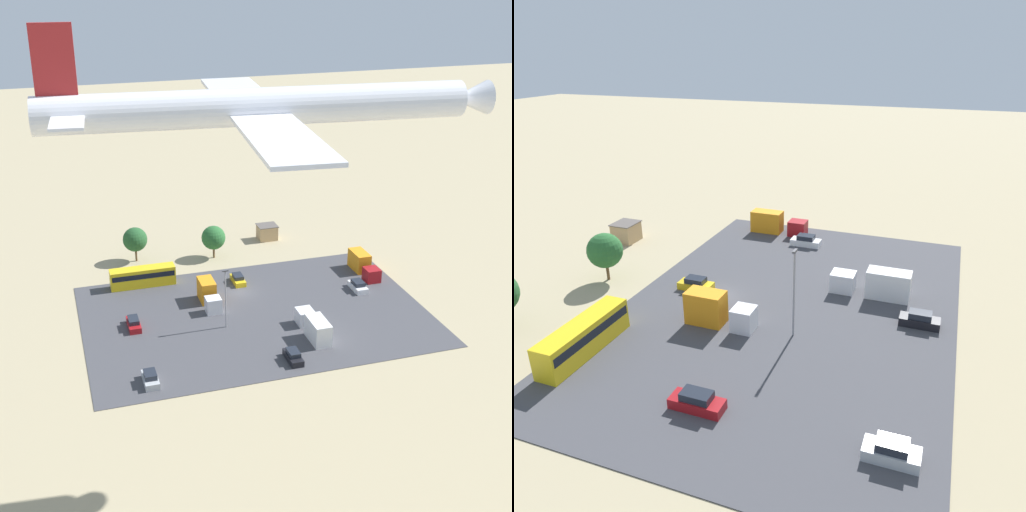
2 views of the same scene
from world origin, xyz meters
The scene contains 16 objects.
ground_plane centered at (0.00, 0.00, 0.00)m, with size 400.00×400.00×0.00m, color tan.
parking_lot_surface centered at (0.00, 8.23, 0.04)m, with size 51.69×35.39×0.08m.
shed_building centered at (-11.22, -20.71, 1.44)m, with size 3.74×3.31×2.86m.
bus centered at (14.74, -7.13, 1.79)m, with size 10.66×2.45×3.18m.
parked_car_0 centered at (18.27, 6.62, 0.74)m, with size 1.74×4.49×1.58m.
parked_car_1 centered at (-18.61, 4.74, 0.73)m, with size 1.93×4.28×1.56m.
parked_car_2 centered at (18.30, 21.88, 0.76)m, with size 1.84×4.03×1.64m.
parked_car_3 centered at (-1.09, 22.15, 0.74)m, with size 1.73×4.10×1.58m.
parked_car_4 centered at (-0.55, -3.52, 0.70)m, with size 1.78×4.15×1.49m.
parked_truck_0 centered at (-6.26, 16.67, 1.58)m, with size 2.41×9.07×3.27m.
parked_truck_1 centered at (5.88, 2.36, 1.68)m, with size 2.33×7.38×3.50m.
parked_truck_2 centered at (-22.19, -1.19, 1.56)m, with size 2.39×8.61×3.24m.
tree_near_shed centered at (0.69, -15.09, 3.87)m, with size 4.31×4.31×6.03m.
tree_apron_mid centered at (14.31, -17.69, 4.14)m, with size 4.32×4.32×6.31m.
light_pole_lot_centre centered at (5.20, 10.46, 5.13)m, with size 0.90×0.28×9.23m.
airplane centered at (8.39, 39.36, 38.55)m, with size 41.96×35.41×9.24m.
Camera 1 is at (28.14, 99.94, 51.72)m, focal length 50.00 mm.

